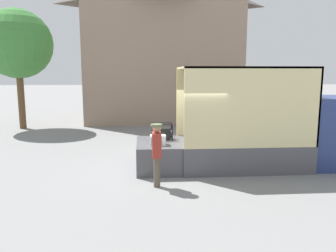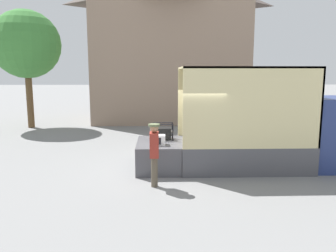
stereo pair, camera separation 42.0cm
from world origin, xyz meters
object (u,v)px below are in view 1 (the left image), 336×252
microwave (158,140)px  worker_person (157,149)px  portable_generator (163,133)px  street_tree (17,44)px  box_truck (290,136)px

microwave → worker_person: 1.34m
portable_generator → street_tree: bearing=132.8°
worker_person → street_tree: (-7.13, 10.19, 3.56)m
box_truck → worker_person: box_truck is taller
worker_person → street_tree: size_ratio=0.27×
box_truck → microwave: box_truck is taller
box_truck → worker_person: size_ratio=3.66×
microwave → worker_person: (-0.09, -1.34, 0.04)m
microwave → street_tree: (-7.22, 8.85, 3.61)m
microwave → street_tree: 11.98m
portable_generator → street_tree: (-7.42, 8.00, 3.55)m
box_truck → street_tree: street_tree is taller
box_truck → street_tree: size_ratio=0.97×
box_truck → worker_person: bearing=-158.3°
box_truck → portable_generator: bearing=175.0°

